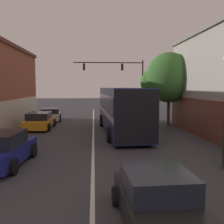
{
  "coord_description": "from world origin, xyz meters",
  "views": [
    {
      "loc": [
        0.06,
        -2.07,
        3.48
      ],
      "look_at": [
        1.31,
        15.94,
        1.75
      ],
      "focal_mm": 42.0,
      "sensor_mm": 36.0,
      "label": 1
    }
  ],
  "objects_px": {
    "parked_car_left_near": "(50,115)",
    "parked_car_left_mid": "(3,150)",
    "parked_car_left_far": "(40,121)",
    "street_tree_far": "(153,83)",
    "traffic_signal_gantry": "(122,75)",
    "hatchback_foreground": "(158,200)",
    "street_tree_near": "(169,78)",
    "bus": "(122,108)"
  },
  "relations": [
    {
      "from": "parked_car_left_near",
      "to": "parked_car_left_mid",
      "type": "distance_m",
      "value": 15.63
    },
    {
      "from": "street_tree_near",
      "to": "parked_car_left_mid",
      "type": "bearing_deg",
      "value": -133.98
    },
    {
      "from": "parked_car_left_near",
      "to": "street_tree_far",
      "type": "distance_m",
      "value": 10.97
    },
    {
      "from": "traffic_signal_gantry",
      "to": "street_tree_near",
      "type": "distance_m",
      "value": 9.62
    },
    {
      "from": "hatchback_foreground",
      "to": "parked_car_left_mid",
      "type": "height_order",
      "value": "parked_car_left_mid"
    },
    {
      "from": "traffic_signal_gantry",
      "to": "parked_car_left_mid",
      "type": "bearing_deg",
      "value": -110.49
    },
    {
      "from": "hatchback_foreground",
      "to": "street_tree_far",
      "type": "xyz_separation_m",
      "value": [
        4.25,
        19.48,
        3.24
      ]
    },
    {
      "from": "parked_car_left_mid",
      "to": "parked_car_left_far",
      "type": "distance_m",
      "value": 10.42
    },
    {
      "from": "bus",
      "to": "parked_car_left_mid",
      "type": "bearing_deg",
      "value": 140.01
    },
    {
      "from": "hatchback_foreground",
      "to": "parked_car_left_far",
      "type": "xyz_separation_m",
      "value": [
        -6.14,
        15.83,
        0.02
      ]
    },
    {
      "from": "parked_car_left_mid",
      "to": "street_tree_far",
      "type": "relative_size",
      "value": 0.83
    },
    {
      "from": "bus",
      "to": "parked_car_left_far",
      "type": "relative_size",
      "value": 2.39
    },
    {
      "from": "parked_car_left_far",
      "to": "street_tree_far",
      "type": "height_order",
      "value": "street_tree_far"
    },
    {
      "from": "parked_car_left_mid",
      "to": "traffic_signal_gantry",
      "type": "relative_size",
      "value": 0.52
    },
    {
      "from": "hatchback_foreground",
      "to": "parked_car_left_far",
      "type": "height_order",
      "value": "parked_car_left_far"
    },
    {
      "from": "parked_car_left_mid",
      "to": "traffic_signal_gantry",
      "type": "height_order",
      "value": "traffic_signal_gantry"
    },
    {
      "from": "parked_car_left_near",
      "to": "traffic_signal_gantry",
      "type": "relative_size",
      "value": 0.48
    },
    {
      "from": "bus",
      "to": "parked_car_left_near",
      "type": "relative_size",
      "value": 2.76
    },
    {
      "from": "bus",
      "to": "parked_car_left_far",
      "type": "xyz_separation_m",
      "value": [
        -6.66,
        2.38,
        -1.26
      ]
    },
    {
      "from": "bus",
      "to": "traffic_signal_gantry",
      "type": "distance_m",
      "value": 12.5
    },
    {
      "from": "hatchback_foreground",
      "to": "street_tree_near",
      "type": "distance_m",
      "value": 17.57
    },
    {
      "from": "street_tree_far",
      "to": "parked_car_left_near",
      "type": "bearing_deg",
      "value": 171.41
    },
    {
      "from": "parked_car_left_far",
      "to": "street_tree_near",
      "type": "height_order",
      "value": "street_tree_near"
    },
    {
      "from": "street_tree_near",
      "to": "traffic_signal_gantry",
      "type": "bearing_deg",
      "value": 109.03
    },
    {
      "from": "bus",
      "to": "hatchback_foreground",
      "type": "bearing_deg",
      "value": 175.34
    },
    {
      "from": "parked_car_left_near",
      "to": "street_tree_near",
      "type": "distance_m",
      "value": 12.56
    },
    {
      "from": "parked_car_left_far",
      "to": "traffic_signal_gantry",
      "type": "xyz_separation_m",
      "value": [
        8.0,
        9.69,
        4.21
      ]
    },
    {
      "from": "parked_car_left_near",
      "to": "street_tree_near",
      "type": "bearing_deg",
      "value": -118.97
    },
    {
      "from": "bus",
      "to": "parked_car_left_near",
      "type": "height_order",
      "value": "bus"
    },
    {
      "from": "parked_car_left_far",
      "to": "traffic_signal_gantry",
      "type": "bearing_deg",
      "value": -39.47
    },
    {
      "from": "parked_car_left_far",
      "to": "traffic_signal_gantry",
      "type": "height_order",
      "value": "traffic_signal_gantry"
    },
    {
      "from": "street_tree_near",
      "to": "street_tree_far",
      "type": "distance_m",
      "value": 3.15
    },
    {
      "from": "parked_car_left_near",
      "to": "traffic_signal_gantry",
      "type": "bearing_deg",
      "value": -67.11
    },
    {
      "from": "street_tree_far",
      "to": "bus",
      "type": "bearing_deg",
      "value": -121.77
    },
    {
      "from": "hatchback_foreground",
      "to": "parked_car_left_mid",
      "type": "bearing_deg",
      "value": 43.71
    },
    {
      "from": "hatchback_foreground",
      "to": "parked_car_left_far",
      "type": "bearing_deg",
      "value": 18.73
    },
    {
      "from": "parked_car_left_near",
      "to": "street_tree_far",
      "type": "height_order",
      "value": "street_tree_far"
    },
    {
      "from": "parked_car_left_far",
      "to": "street_tree_near",
      "type": "distance_m",
      "value": 11.73
    },
    {
      "from": "bus",
      "to": "street_tree_near",
      "type": "xyz_separation_m",
      "value": [
        4.48,
        3.0,
        2.38
      ]
    },
    {
      "from": "parked_car_left_mid",
      "to": "parked_car_left_far",
      "type": "relative_size",
      "value": 0.94
    },
    {
      "from": "bus",
      "to": "parked_car_left_mid",
      "type": "relative_size",
      "value": 2.55
    },
    {
      "from": "parked_car_left_near",
      "to": "traffic_signal_gantry",
      "type": "xyz_separation_m",
      "value": [
        7.96,
        4.48,
        4.25
      ]
    }
  ]
}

